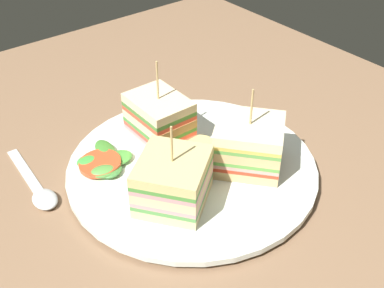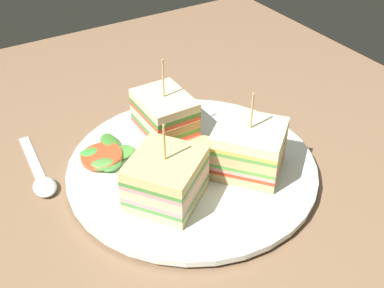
{
  "view_description": "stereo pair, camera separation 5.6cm",
  "coord_description": "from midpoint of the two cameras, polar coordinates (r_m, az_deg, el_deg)",
  "views": [
    {
      "loc": [
        35.19,
        -28.06,
        37.71
      ],
      "look_at": [
        0.0,
        0.0,
        4.32
      ],
      "focal_mm": 45.63,
      "sensor_mm": 36.0,
      "label": 1
    },
    {
      "loc": [
        38.4,
        -23.48,
        37.71
      ],
      "look_at": [
        0.0,
        0.0,
        4.32
      ],
      "focal_mm": 45.63,
      "sensor_mm": 36.0,
      "label": 2
    }
  ],
  "objects": [
    {
      "name": "spoon",
      "position": [
        0.59,
        -19.98,
        -5.44
      ],
      "size": [
        13.46,
        2.89,
        1.0
      ],
      "rotation": [
        0.0,
        0.0,
        6.22
      ],
      "color": "silver",
      "rests_on": "ground_plane"
    },
    {
      "name": "sandwich_wedge_0",
      "position": [
        0.6,
        -6.84,
        2.59
      ],
      "size": [
        7.74,
        5.85,
        10.95
      ],
      "rotation": [
        0.0,
        0.0,
        6.28
      ],
      "color": "beige",
      "rests_on": "plate"
    },
    {
      "name": "chip_pile",
      "position": [
        0.59,
        -2.95,
        -0.66
      ],
      "size": [
        6.62,
        6.44,
        1.88
      ],
      "color": "#E2CA6B",
      "rests_on": "plate"
    },
    {
      "name": "plate",
      "position": [
        0.58,
        -2.76,
        -2.89
      ],
      "size": [
        29.53,
        29.53,
        1.32
      ],
      "color": "white",
      "rests_on": "ground_plane"
    },
    {
      "name": "ground_plane",
      "position": [
        0.59,
        -2.71,
        -4.16
      ],
      "size": [
        93.15,
        83.15,
        1.8
      ],
      "primitive_type": "cube",
      "color": "#866549"
    },
    {
      "name": "salad_garnish",
      "position": [
        0.59,
        -12.93,
        -2.11
      ],
      "size": [
        7.67,
        6.59,
        1.42
      ],
      "color": "green",
      "rests_on": "plate"
    },
    {
      "name": "sandwich_wedge_2",
      "position": [
        0.56,
        3.73,
        -0.19
      ],
      "size": [
        10.38,
        10.29,
        10.23
      ],
      "rotation": [
        0.0,
        0.0,
        10.12
      ],
      "color": "#DCB87D",
      "rests_on": "plate"
    },
    {
      "name": "sandwich_wedge_1",
      "position": [
        0.52,
        -5.36,
        -4.44
      ],
      "size": [
        10.16,
        10.31,
        9.68
      ],
      "rotation": [
        0.0,
        0.0,
        8.49
      ],
      "color": "#D6C28A",
      "rests_on": "plate"
    }
  ]
}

